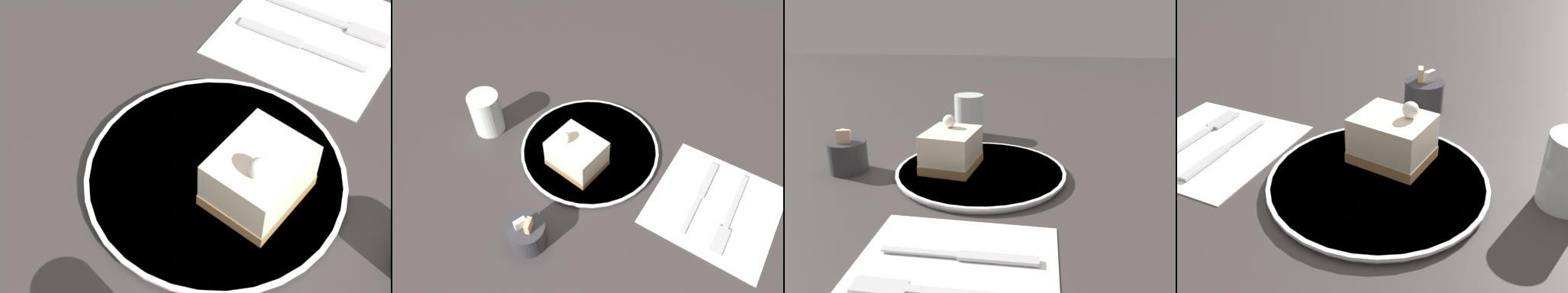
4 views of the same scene
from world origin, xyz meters
TOP-DOWN VIEW (x-y plane):
  - ground_plane at (0.00, 0.00)m, footprint 4.00×4.00m
  - plate at (-0.00, -0.04)m, footprint 0.28×0.28m
  - cake_slice at (0.00, 0.01)m, footprint 0.11×0.09m
  - napkin at (-0.26, -0.04)m, footprint 0.22×0.22m
  - fork at (-0.29, -0.02)m, footprint 0.02×0.18m
  - knife at (-0.23, -0.06)m, footprint 0.01×0.17m

SIDE VIEW (x-z plane):
  - ground_plane at x=0.00m, z-range 0.00..0.00m
  - napkin at x=-0.26m, z-range 0.00..0.00m
  - knife at x=-0.23m, z-range 0.00..0.01m
  - fork at x=-0.29m, z-range 0.00..0.01m
  - plate at x=0.00m, z-range 0.00..0.01m
  - cake_slice at x=0.00m, z-range 0.00..0.09m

